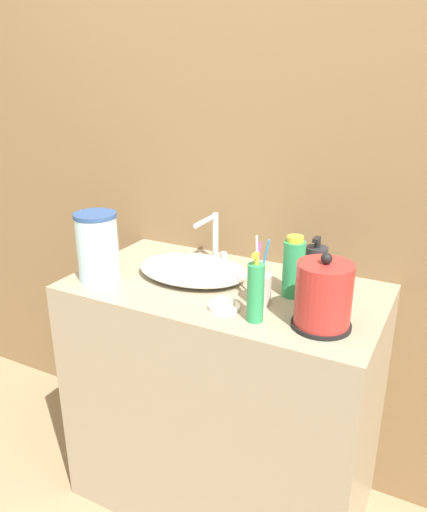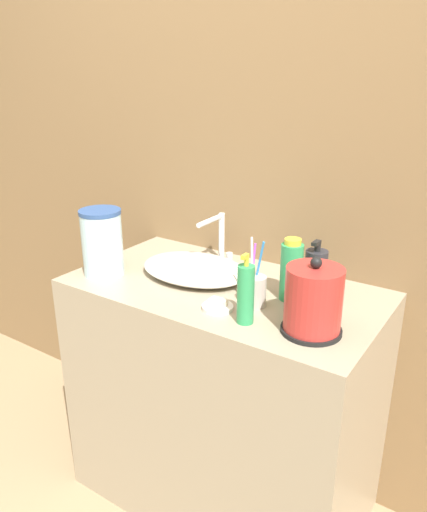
% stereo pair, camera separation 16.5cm
% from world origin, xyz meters
% --- Properties ---
extents(wall_back, '(6.00, 0.04, 2.60)m').
position_xyz_m(wall_back, '(0.00, 0.59, 1.30)').
color(wall_back, olive).
rests_on(wall_back, ground_plane).
extents(vanity_counter, '(1.05, 0.57, 0.89)m').
position_xyz_m(vanity_counter, '(0.00, 0.28, 0.44)').
color(vanity_counter, gray).
rests_on(vanity_counter, ground_plane).
extents(sink_basin, '(0.40, 0.29, 0.05)m').
position_xyz_m(sink_basin, '(-0.13, 0.30, 0.92)').
color(sink_basin, silver).
rests_on(sink_basin, vanity_counter).
extents(faucet, '(0.06, 0.16, 0.19)m').
position_xyz_m(faucet, '(-0.13, 0.45, 1.00)').
color(faucet, silver).
rests_on(faucet, vanity_counter).
extents(electric_kettle, '(0.17, 0.17, 0.22)m').
position_xyz_m(electric_kettle, '(0.37, 0.16, 0.98)').
color(electric_kettle, black).
rests_on(electric_kettle, vanity_counter).
extents(toothbrush_cup, '(0.07, 0.07, 0.22)m').
position_xyz_m(toothbrush_cup, '(0.16, 0.22, 0.94)').
color(toothbrush_cup, '#B7B2A8').
rests_on(toothbrush_cup, vanity_counter).
extents(lotion_bottle, '(0.05, 0.05, 0.21)m').
position_xyz_m(lotion_bottle, '(0.19, 0.11, 0.98)').
color(lotion_bottle, '#2D9956').
rests_on(lotion_bottle, vanity_counter).
extents(shampoo_bottle, '(0.07, 0.07, 0.18)m').
position_xyz_m(shampoo_bottle, '(0.27, 0.40, 0.97)').
color(shampoo_bottle, '#28282D').
rests_on(shampoo_bottle, vanity_counter).
extents(mouthwash_bottle, '(0.07, 0.07, 0.20)m').
position_xyz_m(mouthwash_bottle, '(0.23, 0.32, 0.99)').
color(mouthwash_bottle, '#2D9956').
rests_on(mouthwash_bottle, vanity_counter).
extents(soap_dish, '(0.10, 0.10, 0.03)m').
position_xyz_m(soap_dish, '(0.08, 0.13, 0.90)').
color(soap_dish, silver).
rests_on(soap_dish, vanity_counter).
extents(water_pitcher, '(0.14, 0.14, 0.23)m').
position_xyz_m(water_pitcher, '(-0.41, 0.14, 1.01)').
color(water_pitcher, '#B2DBEA').
rests_on(water_pitcher, vanity_counter).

